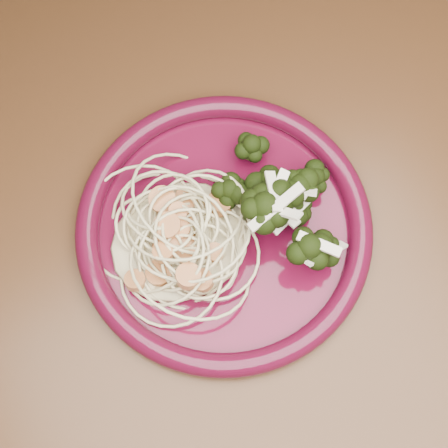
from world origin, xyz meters
name	(u,v)px	position (x,y,z in m)	size (l,w,h in m)	color
dining_table	(169,232)	(0.00, 0.00, 0.65)	(1.20, 0.80, 0.75)	#472814
dinner_plate	(224,227)	(0.04, -0.06, 0.76)	(0.34, 0.34, 0.02)	#48081D
spaghetti_pile	(180,237)	(0.00, -0.05, 0.77)	(0.14, 0.12, 0.03)	#C8BE8C
scallop_cluster	(177,224)	(0.00, -0.05, 0.81)	(0.13, 0.13, 0.04)	#C67F47
broccoli_pile	(278,202)	(0.10, -0.07, 0.78)	(0.10, 0.16, 0.05)	black
onion_garnish	(281,189)	(0.10, -0.07, 0.82)	(0.07, 0.10, 0.05)	beige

